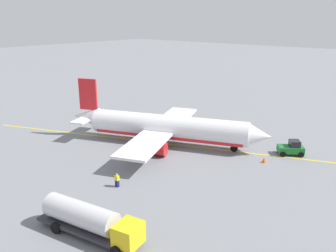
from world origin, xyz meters
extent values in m
plane|color=slate|center=(0.00, 0.00, 0.00)|extent=(400.00, 400.00, 0.00)
cylinder|color=white|center=(0.00, 0.00, 2.87)|extent=(24.79, 12.56, 3.73)
cube|color=red|center=(0.00, 0.00, 1.84)|extent=(23.25, 11.43, 1.05)
cone|color=white|center=(13.03, 5.04, 2.87)|extent=(4.55, 4.60, 3.58)
cone|color=white|center=(-13.68, -5.30, 3.24)|extent=(5.70, 4.72, 3.17)
cube|color=red|center=(-13.03, -5.04, 7.13)|extent=(3.11, 1.49, 5.20)
cube|color=white|center=(-13.03, -5.04, 3.27)|extent=(5.27, 8.70, 0.24)
cube|color=white|center=(-0.93, -0.36, 2.40)|extent=(14.02, 26.38, 0.36)
cylinder|color=red|center=(-2.06, 4.78, 1.15)|extent=(3.74, 3.11, 2.10)
cylinder|color=red|center=(1.69, -4.92, 1.15)|extent=(3.74, 3.11, 2.10)
cylinder|color=#4C4C51|center=(9.77, 3.78, 1.15)|extent=(0.24, 0.24, 1.20)
cylinder|color=black|center=(9.77, 3.78, 0.55)|extent=(1.17, 0.77, 1.10)
cylinder|color=#4C4C51|center=(-2.80, 1.70, 1.15)|extent=(0.24, 0.24, 1.20)
cylinder|color=black|center=(-2.80, 1.70, 0.55)|extent=(1.17, 0.77, 1.10)
cylinder|color=#4C4C51|center=(-0.93, -3.15, 1.15)|extent=(0.24, 0.24, 1.20)
cylinder|color=black|center=(-0.93, -3.15, 0.55)|extent=(1.17, 0.77, 1.10)
cube|color=#2D2D33|center=(9.60, -23.63, 0.70)|extent=(10.68, 4.23, 0.30)
cube|color=yellow|center=(14.34, -22.81, 1.65)|extent=(2.38, 2.70, 2.00)
cube|color=black|center=(15.23, -22.66, 2.05)|extent=(0.50, 2.00, 0.90)
cylinder|color=silver|center=(9.01, -23.73, 2.00)|extent=(7.89, 3.56, 2.30)
cylinder|color=black|center=(13.73, -21.65, 0.55)|extent=(1.14, 0.53, 1.10)
cylinder|color=black|center=(14.16, -24.11, 0.55)|extent=(1.14, 0.53, 1.10)
cylinder|color=black|center=(6.77, -22.85, 0.55)|extent=(1.14, 0.53, 1.10)
cylinder|color=black|center=(7.19, -25.31, 0.55)|extent=(1.14, 0.53, 1.10)
cube|color=#196B28|center=(16.77, 7.95, 0.85)|extent=(4.09, 3.72, 0.90)
cube|color=black|center=(17.17, 8.24, 1.75)|extent=(2.07, 2.12, 0.90)
cylinder|color=black|center=(16.29, 6.38, 0.40)|extent=(0.83, 0.71, 0.80)
cylinder|color=black|center=(15.13, 8.01, 0.40)|extent=(0.83, 0.71, 0.80)
cylinder|color=black|center=(18.40, 7.89, 0.40)|extent=(0.83, 0.71, 0.80)
cylinder|color=black|center=(17.24, 9.52, 0.40)|extent=(0.83, 0.71, 0.80)
cube|color=navy|center=(4.64, -15.22, 0.42)|extent=(0.44, 0.32, 0.85)
cube|color=yellow|center=(4.64, -15.22, 1.15)|extent=(0.52, 0.36, 0.60)
sphere|color=tan|center=(4.64, -15.22, 1.59)|extent=(0.24, 0.24, 0.24)
cone|color=#F2590F|center=(15.07, 2.75, 0.36)|extent=(0.65, 0.65, 0.73)
cube|color=yellow|center=(0.00, 0.00, 0.01)|extent=(61.01, 23.86, 0.01)
camera|label=1|loc=(33.25, -40.52, 19.38)|focal=37.37mm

